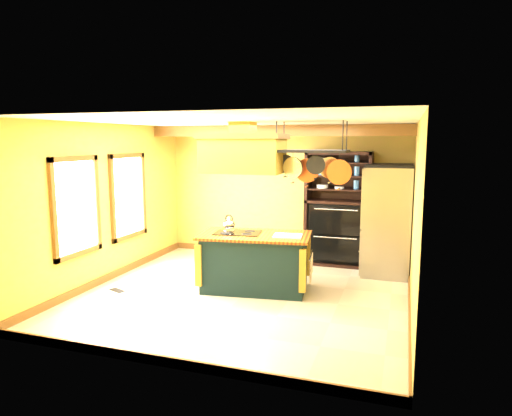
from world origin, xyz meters
The scene contains 15 objects.
floor centered at (0.00, 0.00, 0.00)m, with size 5.00×5.00×0.00m, color beige.
ceiling centered at (0.00, 0.00, 2.70)m, with size 5.00×5.00×0.00m, color white.
wall_back centered at (0.00, 2.50, 1.35)m, with size 5.00×0.02×2.70m, color gold.
wall_front centered at (0.00, -2.50, 1.35)m, with size 5.00×0.02×2.70m, color gold.
wall_left centered at (-2.50, 0.00, 1.35)m, with size 0.02×5.00×2.70m, color gold.
wall_right centered at (2.50, 0.00, 1.35)m, with size 0.02×5.00×2.70m, color gold.
ceiling_beam centered at (0.00, 1.70, 2.59)m, with size 5.00×0.15×0.20m, color brown.
window_near centered at (-2.47, -0.80, 1.40)m, with size 0.06×1.06×1.56m.
window_far centered at (-2.47, 0.60, 1.40)m, with size 0.06×1.06×1.56m.
kitchen_island centered at (0.08, 0.27, 0.47)m, with size 1.88×1.20×1.11m.
range_hood centered at (-0.11, 0.27, 2.23)m, with size 1.35×0.76×0.80m.
pot_rack centered at (1.00, 0.27, 2.13)m, with size 1.20×0.54×0.93m.
refrigerator centered at (2.06, 1.90, 0.95)m, with size 0.84×1.00×1.95m.
hutch centered at (1.14, 2.26, 0.86)m, with size 1.25×0.57×2.21m.
floor_register centered at (-2.02, -0.50, 0.01)m, with size 0.28×0.12×0.01m, color black.
Camera 1 is at (2.35, -6.56, 2.42)m, focal length 32.00 mm.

